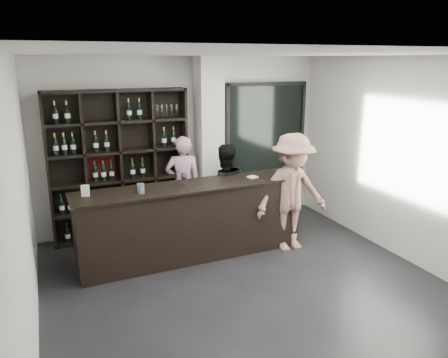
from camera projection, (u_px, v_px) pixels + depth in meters
name	position (u px, v px, depth m)	size (l,w,h in m)	color
floor	(254.00, 295.00, 5.46)	(5.00, 5.50, 0.01)	black
wine_shelf	(120.00, 165.00, 7.00)	(2.20, 0.35, 2.40)	black
structural_column	(209.00, 144.00, 7.40)	(0.40, 0.40, 2.90)	silver
glass_panel	(266.00, 140.00, 8.06)	(1.60, 0.08, 2.10)	black
tasting_counter	(192.00, 221.00, 6.38)	(3.37, 0.70, 1.11)	black
taster_pink	(183.00, 184.00, 7.32)	(0.60, 0.39, 1.64)	#DAA3B5
taster_black	(225.00, 192.00, 7.04)	(0.76, 0.59, 1.56)	black
customer	(292.00, 193.00, 6.58)	(1.17, 0.67, 1.80)	#986E5E
wine_glass	(184.00, 179.00, 6.16)	(0.09, 0.09, 0.21)	white
spit_cup	(141.00, 189.00, 5.83)	(0.10, 0.10, 0.13)	#97ADBD
napkin_stack	(253.00, 177.00, 6.61)	(0.13, 0.13, 0.02)	white
card_stand	(85.00, 191.00, 5.70)	(0.10, 0.05, 0.15)	white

